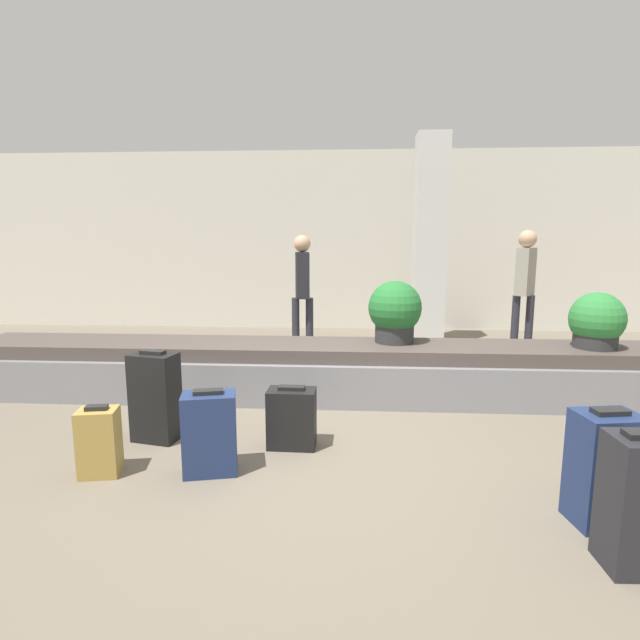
# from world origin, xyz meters

# --- Properties ---
(ground_plane) EXTENTS (18.00, 18.00, 0.00)m
(ground_plane) POSITION_xyz_m (0.00, 0.00, 0.00)
(ground_plane) COLOR #6B6051
(back_wall) EXTENTS (18.00, 0.06, 3.20)m
(back_wall) POSITION_xyz_m (0.00, 5.36, 1.60)
(back_wall) COLOR beige
(back_wall) RESTS_ON ground_plane
(carousel) EXTENTS (7.76, 0.92, 0.57)m
(carousel) POSITION_xyz_m (0.00, 1.33, 0.27)
(carousel) COLOR gray
(carousel) RESTS_ON ground_plane
(pillar) EXTENTS (0.47, 0.47, 3.20)m
(pillar) POSITION_xyz_m (1.51, 4.00, 1.60)
(pillar) COLOR silver
(pillar) RESTS_ON ground_plane
(suitcase_0) EXTENTS (0.42, 0.32, 0.62)m
(suitcase_0) POSITION_xyz_m (-0.67, -0.49, 0.30)
(suitcase_0) COLOR navy
(suitcase_0) RESTS_ON ground_plane
(suitcase_1) EXTENTS (0.39, 0.33, 0.71)m
(suitcase_1) POSITION_xyz_m (1.82, -0.97, 0.34)
(suitcase_1) COLOR navy
(suitcase_1) RESTS_ON ground_plane
(suitcase_2) EXTENTS (0.41, 0.31, 0.77)m
(suitcase_2) POSITION_xyz_m (-1.29, 0.06, 0.37)
(suitcase_2) COLOR black
(suitcase_2) RESTS_ON ground_plane
(suitcase_3) EXTENTS (0.39, 0.24, 0.51)m
(suitcase_3) POSITION_xyz_m (-0.14, -0.01, 0.24)
(suitcase_3) COLOR black
(suitcase_3) RESTS_ON ground_plane
(suitcase_4) EXTENTS (0.25, 0.28, 0.73)m
(suitcase_4) POSITION_xyz_m (1.75, -1.39, 0.36)
(suitcase_4) COLOR #232328
(suitcase_4) RESTS_ON ground_plane
(suitcase_5) EXTENTS (0.30, 0.25, 0.51)m
(suitcase_5) POSITION_xyz_m (-1.45, -0.58, 0.24)
(suitcase_5) COLOR #A3843D
(suitcase_5) RESTS_ON ground_plane
(potted_plant_0) EXTENTS (0.53, 0.53, 0.56)m
(potted_plant_0) POSITION_xyz_m (2.79, 1.30, 0.84)
(potted_plant_0) COLOR #2D2D2D
(potted_plant_0) RESTS_ON carousel
(potted_plant_1) EXTENTS (0.56, 0.56, 0.66)m
(potted_plant_1) POSITION_xyz_m (0.79, 1.44, 0.90)
(potted_plant_1) COLOR #2D2D2D
(potted_plant_1) RESTS_ON carousel
(traveler_0) EXTENTS (0.34, 0.36, 1.78)m
(traveler_0) POSITION_xyz_m (2.80, 3.48, 1.08)
(traveler_0) COLOR #282833
(traveler_0) RESTS_ON ground_plane
(traveler_1) EXTENTS (0.31, 0.35, 1.71)m
(traveler_1) POSITION_xyz_m (-0.38, 3.24, 1.02)
(traveler_1) COLOR #282833
(traveler_1) RESTS_ON ground_plane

